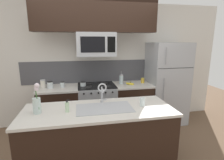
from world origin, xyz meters
TOP-DOWN VIEW (x-y plane):
  - ground_plane at (0.00, 0.00)m, footprint 10.00×10.00m
  - rear_partition at (0.30, 1.28)m, footprint 5.20×0.10m
  - splash_band at (0.00, 1.22)m, footprint 3.06×0.01m
  - back_counter_left at (-0.76, 0.90)m, footprint 0.79×0.65m
  - back_counter_right at (0.77, 0.90)m, footprint 0.80×0.65m
  - stove_range at (0.00, 0.90)m, footprint 0.76×0.64m
  - microwave at (0.00, 0.88)m, footprint 0.74×0.40m
  - upper_cabinet_band at (0.01, 0.85)m, footprint 2.30×0.34m
  - refrigerator at (1.56, 0.92)m, footprint 0.81×0.74m
  - storage_jar_tall at (-1.04, 0.93)m, footprint 0.09×0.09m
  - storage_jar_medium at (-0.90, 0.88)m, footprint 0.11×0.11m
  - storage_jar_short at (-0.68, 0.91)m, footprint 0.09×0.09m
  - storage_jar_squat at (-0.27, 0.88)m, footprint 0.11×0.11m
  - banana_bunch at (0.70, 0.84)m, footprint 0.19×0.16m
  - french_press at (0.53, 0.96)m, footprint 0.09×0.09m
  - coffee_tin at (1.02, 0.95)m, footprint 0.08×0.08m
  - island_counter at (-0.11, -0.35)m, footprint 2.03×0.80m
  - kitchen_sink at (-0.03, -0.35)m, footprint 0.76×0.42m
  - sink_faucet at (-0.03, -0.14)m, footprint 0.14×0.14m
  - dish_soap_bottle at (-0.52, -0.37)m, footprint 0.06×0.05m
  - drinking_glass at (0.51, -0.37)m, footprint 0.07×0.07m
  - flower_vase at (-0.89, -0.35)m, footprint 0.11×0.14m

SIDE VIEW (x-z plane):
  - ground_plane at x=0.00m, z-range 0.00..0.00m
  - island_counter at x=-0.11m, z-range 0.00..0.91m
  - back_counter_right at x=0.77m, z-range 0.00..0.91m
  - back_counter_left at x=-0.76m, z-range 0.00..0.91m
  - stove_range at x=0.00m, z-range 0.00..0.93m
  - kitchen_sink at x=-0.03m, z-range 0.76..0.92m
  - refrigerator at x=1.56m, z-range 0.00..1.78m
  - banana_bunch at x=0.70m, z-range 0.89..0.97m
  - storage_jar_squat at x=-0.27m, z-range 0.91..1.01m
  - coffee_tin at x=1.02m, z-range 0.91..1.02m
  - storage_jar_short at x=-0.68m, z-range 0.91..1.02m
  - drinking_glass at x=0.51m, z-range 0.91..1.03m
  - storage_jar_medium at x=-0.90m, z-range 0.91..1.05m
  - dish_soap_bottle at x=-0.52m, z-range 0.90..1.06m
  - storage_jar_tall at x=-1.04m, z-range 0.91..1.07m
  - french_press at x=0.53m, z-range 0.88..1.14m
  - flower_vase at x=-0.89m, z-range 0.83..1.24m
  - sink_faucet at x=-0.03m, z-range 0.95..1.26m
  - splash_band at x=0.00m, z-range 0.91..1.39m
  - rear_partition at x=0.30m, z-range 0.00..2.60m
  - microwave at x=0.00m, z-range 1.52..1.97m
  - upper_cabinet_band at x=0.01m, z-range 1.97..2.57m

